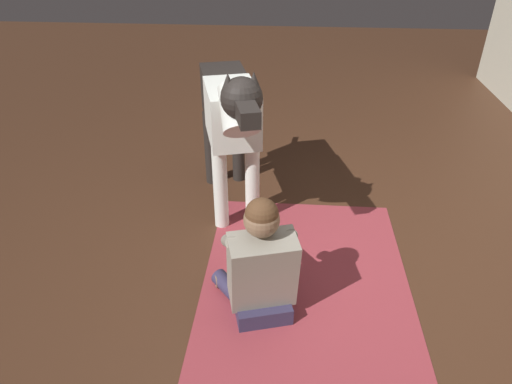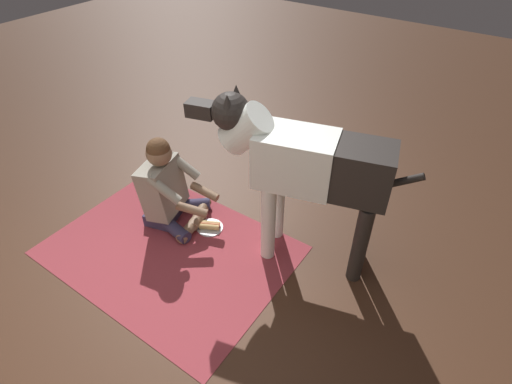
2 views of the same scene
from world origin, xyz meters
name	(u,v)px [view 1 (image 1 of 2)]	position (x,y,z in m)	size (l,w,h in m)	color
ground_plane	(311,257)	(0.00, 0.00, 0.00)	(15.16, 15.16, 0.00)	#442819
area_rug	(306,282)	(0.27, -0.04, 0.00)	(1.94, 1.41, 0.01)	#95343C
person_sitting_on_floor	(260,266)	(0.52, -0.34, 0.34)	(0.68, 0.58, 0.84)	#332E4C
large_dog	(231,114)	(-0.60, -0.65, 0.86)	(1.63, 0.61, 1.35)	white
hot_dog_on_plate	(250,266)	(0.17, -0.44, 0.03)	(0.23, 0.23, 0.06)	silver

